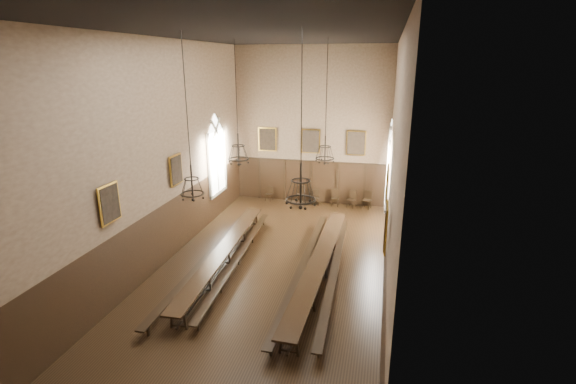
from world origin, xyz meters
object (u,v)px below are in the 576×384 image
(chair_1, at_px, (269,196))
(chandelier_front_left, at_px, (192,183))
(chair_6, at_px, (351,202))
(chair_4, at_px, (316,200))
(table_left, at_px, (224,257))
(bench_right_outer, at_px, (334,271))
(chair_3, at_px, (300,198))
(chandelier_back_left, at_px, (238,152))
(chandelier_front_right, at_px, (301,190))
(chair_7, at_px, (367,203))
(table_right, at_px, (320,268))
(bench_right_inner, at_px, (304,267))
(chair_5, at_px, (335,201))
(bench_left_inner, at_px, (239,259))
(chandelier_back_right, at_px, (325,150))
(bench_left_outer, at_px, (209,258))

(chair_1, height_order, chandelier_front_left, chandelier_front_left)
(chair_6, bearing_deg, chair_4, -161.58)
(table_left, xyz_separation_m, chair_6, (4.49, 8.48, -0.08))
(bench_right_outer, bearing_deg, chair_3, 110.05)
(chandelier_back_left, height_order, chandelier_front_left, same)
(chair_1, xyz_separation_m, chandelier_front_right, (4.26, -11.40, 4.14))
(chair_7, bearing_deg, table_right, -81.99)
(chair_6, bearing_deg, chandelier_back_left, -110.94)
(bench_right_inner, bearing_deg, chair_5, 88.84)
(chair_1, distance_m, chair_5, 4.02)
(bench_left_inner, xyz_separation_m, chandelier_front_right, (3.20, -2.99, 4.12))
(chandelier_back_right, bearing_deg, table_right, -84.23)
(chair_7, bearing_deg, bench_left_inner, -102.88)
(chair_3, bearing_deg, chair_4, -5.54)
(chandelier_back_left, height_order, chandelier_front_right, same)
(chandelier_front_right, bearing_deg, chair_4, 96.92)
(table_right, relative_size, chandelier_front_right, 2.06)
(table_right, distance_m, chair_1, 9.75)
(bench_left_outer, relative_size, chandelier_back_left, 2.02)
(bench_left_outer, bearing_deg, chandelier_front_left, -75.60)
(bench_left_inner, relative_size, chandelier_front_right, 1.93)
(table_right, distance_m, chandelier_back_right, 4.76)
(bench_left_outer, distance_m, bench_left_inner, 1.23)
(chair_1, relative_size, chair_6, 0.86)
(bench_left_outer, bearing_deg, chair_6, 59.10)
(table_left, xyz_separation_m, chair_1, (-0.49, 8.56, -0.12))
(bench_left_inner, distance_m, chair_1, 8.48)
(chair_6, relative_size, chandelier_back_left, 0.19)
(chair_7, xyz_separation_m, chandelier_back_right, (-1.58, -6.39, 4.33))
(chandelier_front_right, bearing_deg, bench_right_inner, 98.48)
(chair_3, distance_m, chair_4, 0.96)
(bench_left_inner, height_order, chandelier_back_left, chandelier_back_left)
(bench_right_inner, bearing_deg, chandelier_front_right, -81.52)
(bench_right_inner, height_order, bench_right_outer, bench_right_inner)
(chair_3, height_order, chair_4, chair_3)
(chandelier_front_left, bearing_deg, table_right, 28.40)
(table_right, distance_m, chandelier_front_right, 4.85)
(bench_right_inner, height_order, chair_6, chair_6)
(chair_5, bearing_deg, bench_left_outer, -118.27)
(bench_left_inner, height_order, chair_7, chair_7)
(bench_left_inner, height_order, chair_6, chair_6)
(chair_1, distance_m, chandelier_back_left, 7.03)
(table_left, relative_size, bench_left_inner, 1.00)
(table_right, height_order, chair_4, chair_4)
(chair_4, bearing_deg, chair_6, -5.92)
(table_left, height_order, bench_left_inner, table_left)
(chandelier_front_left, distance_m, chandelier_front_right, 3.88)
(chair_3, height_order, chair_5, chair_3)
(bench_right_inner, height_order, chandelier_front_right, chandelier_front_right)
(bench_right_inner, bearing_deg, chair_4, 96.40)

